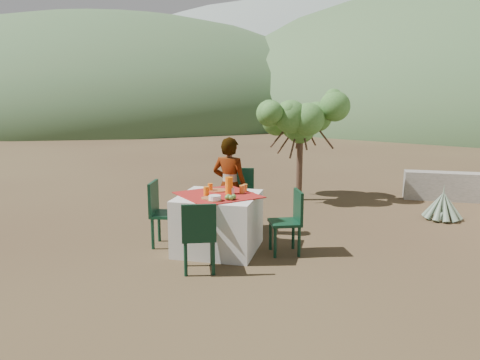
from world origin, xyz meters
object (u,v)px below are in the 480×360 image
Objects in this scene: chair_left at (162,210)px; shrub_tree at (304,125)px; juice_pitcher at (229,186)px; table at (218,222)px; chair_near at (199,234)px; chair_far at (240,196)px; person at (230,186)px; agave at (443,206)px; chair_right at (290,219)px.

shrub_tree is at bearing -34.29° from chair_left.
chair_left is 3.99× the size of juice_pitcher.
chair_near is at bearing -89.39° from table.
shrub_tree is at bearing 61.30° from chair_far.
chair_far is 0.64× the size of person.
agave is (2.43, -0.91, -1.24)m from shrub_tree.
chair_far is 2.51m from shrub_tree.
agave is at bearing -68.15° from chair_left.
shrub_tree reaches higher than chair_near.
person is at bearing -114.19° from chair_far.
chair_left is (-0.84, -1.05, -0.02)m from chair_far.
person is at bearing 104.26° from juice_pitcher.
person reaches higher than chair_left.
table is 1.55× the size of chair_right.
chair_far is at bearing -157.25° from chair_right.
chair_left reaches higher than table.
chair_right is 1.25× the size of agave.
chair_left is 1.01m from juice_pitcher.
table is 1.39× the size of chair_far.
shrub_tree is 3.29m from juice_pitcher.
juice_pitcher reaches higher than chair_near.
chair_far is at bearing 95.33° from juice_pitcher.
person is 0.78× the size of shrub_tree.
juice_pitcher is (0.17, -0.66, 0.15)m from person.
table is at bearing 101.13° from person.
agave is at bearing -145.41° from person.
chair_far is at bearing 87.78° from table.
chair_near is at bearing -144.03° from chair_left.
chair_near is 4.27m from shrub_tree.
chair_near reaches higher than chair_right.
chair_left is 1.33× the size of agave.
chair_near is 1.59m from person.
chair_right is (0.91, -0.95, -0.05)m from chair_far.
chair_near is 0.95× the size of chair_left.
table is 0.81m from chair_left.
chair_left is 3.74m from shrub_tree.
shrub_tree is at bearing -120.71° from chair_near.
chair_far is 1.38× the size of agave.
chair_near is at bearing -101.28° from chair_far.
shrub_tree is (0.81, 2.51, 0.74)m from person.
agave is at bearing 36.35° from juice_pitcher.
juice_pitcher is at bearing -101.43° from shrub_tree.
chair_left is at bearing -115.85° from shrub_tree.
person is (-0.99, 0.63, 0.26)m from chair_right.
chair_left is at bearing 52.15° from person.
table is at bearing -109.50° from chair_near.
chair_far is 1.04m from juice_pitcher.
chair_right is at bearing -95.08° from chair_left.
chair_right is 0.91m from juice_pitcher.
table is 1.45× the size of chair_left.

